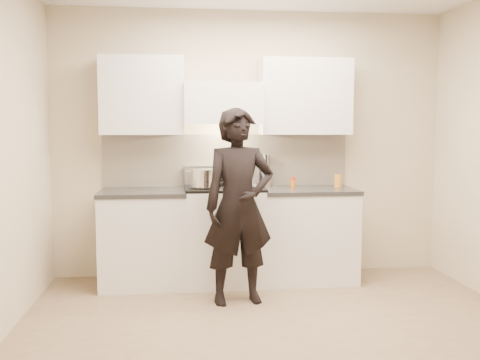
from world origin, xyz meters
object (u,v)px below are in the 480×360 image
Objects in this scene: stove at (224,234)px; utensil_crock at (266,176)px; wok at (234,172)px; person at (239,206)px; counter_right at (307,234)px.

utensil_crock is (0.45, 0.25, 0.55)m from stove.
wok is 1.60× the size of utensil_crock.
person is at bearing -83.28° from stove.
stove is 0.73m from person.
stove is 1.04× the size of counter_right.
counter_right is 0.72m from utensil_crock.
counter_right is at bearing -32.81° from utensil_crock.
person is (-0.38, -0.87, -0.18)m from utensil_crock.
wok is (-0.72, 0.14, 0.61)m from counter_right.
stove is at bearing 87.65° from person.
wok is at bearing 168.68° from counter_right.
utensil_crock reaches higher than stove.
counter_right is (0.83, 0.00, -0.01)m from stove.
stove is 0.62m from wok.
counter_right is at bearing 0.00° from stove.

